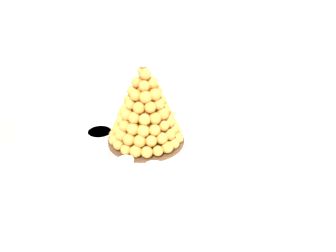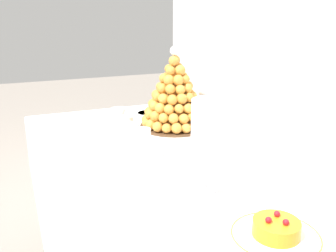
% 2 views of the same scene
% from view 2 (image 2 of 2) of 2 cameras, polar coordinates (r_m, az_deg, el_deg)
% --- Properties ---
extents(buffet_table, '(1.41, 0.95, 0.78)m').
position_cam_2_polar(buffet_table, '(1.33, 2.29, -7.80)').
color(buffet_table, brown).
rests_on(buffet_table, ground_plane).
extents(serving_tray, '(0.58, 0.45, 0.02)m').
position_cam_2_polar(serving_tray, '(1.50, -1.21, -0.98)').
color(serving_tray, white).
rests_on(serving_tray, buffet_table).
extents(croquembouche, '(0.28, 0.28, 0.33)m').
position_cam_2_polar(croquembouche, '(1.53, 0.93, 4.48)').
color(croquembouche, '#4C331E').
rests_on(croquembouche, serving_tray).
extents(dessert_cup_left, '(0.06, 0.06, 0.05)m').
position_cam_2_polar(dessert_cup_left, '(1.66, -7.36, 1.73)').
color(dessert_cup_left, silver).
rests_on(dessert_cup_left, serving_tray).
extents(dessert_cup_mid_left, '(0.06, 0.06, 0.05)m').
position_cam_2_polar(dessert_cup_mid_left, '(1.55, -6.26, 0.54)').
color(dessert_cup_mid_left, silver).
rests_on(dessert_cup_mid_left, serving_tray).
extents(dessert_cup_centre, '(0.05, 0.05, 0.05)m').
position_cam_2_polar(dessert_cup_centre, '(1.45, -5.29, -0.58)').
color(dessert_cup_centre, silver).
rests_on(dessert_cup_centre, serving_tray).
extents(dessert_cup_mid_right, '(0.06, 0.06, 0.06)m').
position_cam_2_polar(dessert_cup_mid_right, '(1.36, -3.81, -1.63)').
color(dessert_cup_mid_right, silver).
rests_on(dessert_cup_mid_right, serving_tray).
extents(dessert_cup_right, '(0.06, 0.06, 0.05)m').
position_cam_2_polar(dessert_cup_right, '(1.26, -2.13, -3.29)').
color(dessert_cup_right, silver).
rests_on(dessert_cup_right, serving_tray).
extents(creme_brulee_ramekin, '(0.10, 0.10, 0.02)m').
position_cam_2_polar(creme_brulee_ramekin, '(1.68, -3.06, 1.65)').
color(creme_brulee_ramekin, white).
rests_on(creme_brulee_ramekin, serving_tray).
extents(macaron_goblet, '(0.11, 0.11, 0.26)m').
position_cam_2_polar(macaron_goblet, '(0.97, 6.78, -1.34)').
color(macaron_goblet, white).
rests_on(macaron_goblet, buffet_table).
extents(fruit_tart_plate, '(0.20, 0.20, 0.05)m').
position_cam_2_polar(fruit_tart_plate, '(0.88, 15.82, -15.00)').
color(fruit_tart_plate, white).
rests_on(fruit_tart_plate, buffet_table).
extents(wine_glass, '(0.08, 0.08, 0.17)m').
position_cam_2_polar(wine_glass, '(1.67, 5.62, 5.24)').
color(wine_glass, silver).
rests_on(wine_glass, buffet_table).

